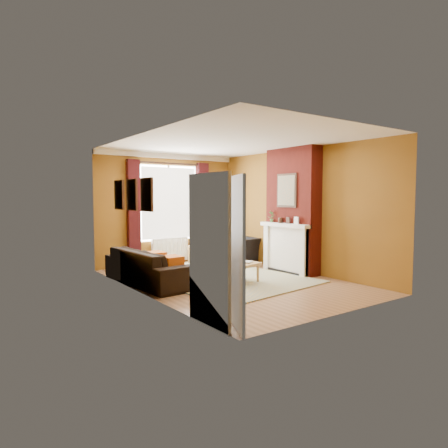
{
  "coord_description": "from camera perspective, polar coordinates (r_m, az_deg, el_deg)",
  "views": [
    {
      "loc": [
        -4.74,
        -6.45,
        1.72
      ],
      "look_at": [
        0.0,
        0.25,
        1.15
      ],
      "focal_mm": 32.0,
      "sensor_mm": 36.0,
      "label": 1
    }
  ],
  "objects": [
    {
      "name": "striped_rug",
      "position": [
        8.57,
        -1.0,
        -7.53
      ],
      "size": [
        3.18,
        4.11,
        0.02
      ],
      "rotation": [
        0.0,
        0.0,
        0.12
      ],
      "color": "#38639A",
      "rests_on": "ground"
    },
    {
      "name": "book_a",
      "position": [
        7.84,
        2.63,
        -5.53
      ],
      "size": [
        0.36,
        0.38,
        0.03
      ],
      "primitive_type": "imported",
      "rotation": [
        0.0,
        0.0,
        0.56
      ],
      "color": "#999999",
      "rests_on": "coffee_table"
    },
    {
      "name": "tv_remote",
      "position": [
        8.1,
        -0.44,
        -5.26
      ],
      "size": [
        0.11,
        0.15,
        0.02
      ],
      "rotation": [
        0.0,
        0.0,
        0.51
      ],
      "color": "#262628",
      "rests_on": "coffee_table"
    },
    {
      "name": "coffee_table",
      "position": [
        8.14,
        0.66,
        -5.59
      ],
      "size": [
        0.89,
        1.35,
        0.41
      ],
      "rotation": [
        0.0,
        0.0,
        0.24
      ],
      "color": "tan",
      "rests_on": "ground"
    },
    {
      "name": "wicker_stool",
      "position": [
        10.29,
        -4.18,
        -4.39
      ],
      "size": [
        0.46,
        0.46,
        0.45
      ],
      "rotation": [
        0.0,
        0.0,
        0.34
      ],
      "color": "olive",
      "rests_on": "ground"
    },
    {
      "name": "mug",
      "position": [
        8.16,
        1.91,
        -4.91
      ],
      "size": [
        0.12,
        0.12,
        0.1
      ],
      "primitive_type": "imported",
      "rotation": [
        0.0,
        0.0,
        -0.19
      ],
      "color": "#999999",
      "rests_on": "coffee_table"
    },
    {
      "name": "armchair",
      "position": [
        10.24,
        1.82,
        -3.83
      ],
      "size": [
        1.14,
        1.03,
        0.66
      ],
      "primitive_type": "imported",
      "rotation": [
        0.0,
        0.0,
        3.3
      ],
      "color": "black",
      "rests_on": "ground"
    },
    {
      "name": "book_b",
      "position": [
        8.42,
        -0.22,
        -4.9
      ],
      "size": [
        0.24,
        0.29,
        0.02
      ],
      "primitive_type": "imported",
      "rotation": [
        0.0,
        0.0,
        0.24
      ],
      "color": "#999999",
      "rests_on": "coffee_table"
    },
    {
      "name": "floor_lamp",
      "position": [
        10.71,
        0.36,
        2.21
      ],
      "size": [
        0.32,
        0.32,
        1.76
      ],
      "rotation": [
        0.0,
        0.0,
        -0.28
      ],
      "color": "black",
      "rests_on": "ground"
    },
    {
      "name": "ground",
      "position": [
        8.19,
        1.02,
        -8.16
      ],
      "size": [
        5.5,
        5.5,
        0.0
      ],
      "primitive_type": "plane",
      "color": "brown",
      "rests_on": "ground"
    },
    {
      "name": "sofa",
      "position": [
        8.05,
        -10.44,
        -5.96
      ],
      "size": [
        1.06,
        2.39,
        0.68
      ],
      "primitive_type": "imported",
      "rotation": [
        0.0,
        0.0,
        1.63
      ],
      "color": "black",
      "rests_on": "ground"
    },
    {
      "name": "room_walls",
      "position": [
        8.62,
        3.36,
        1.74
      ],
      "size": [
        3.82,
        5.54,
        2.83
      ],
      "color": "brown",
      "rests_on": "ground"
    }
  ]
}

